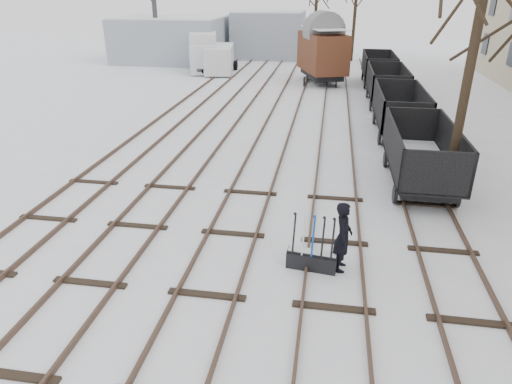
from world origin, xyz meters
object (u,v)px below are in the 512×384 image
(worker, at_px, (343,237))
(panel_van, at_px, (220,59))
(ground_frame, at_px, (312,259))
(box_van_wagon, at_px, (322,51))
(crane, at_px, (158,37))
(lorry, at_px, (203,51))
(freight_wagon_a, at_px, (420,163))

(worker, distance_m, panel_van, 30.02)
(ground_frame, xyz_separation_m, box_van_wagon, (-0.60, 25.38, 2.04))
(ground_frame, xyz_separation_m, worker, (0.75, 0.10, 0.67))
(worker, xyz_separation_m, crane, (-16.91, 32.54, 1.43))
(lorry, bearing_deg, freight_wagon_a, -72.68)
(box_van_wagon, bearing_deg, freight_wagon_a, -96.84)
(crane, bearing_deg, ground_frame, -87.13)
(lorry, height_order, crane, crane)
(freight_wagon_a, relative_size, box_van_wagon, 0.94)
(lorry, relative_size, panel_van, 1.33)
(freight_wagon_a, relative_size, panel_van, 1.03)
(worker, relative_size, box_van_wagon, 0.33)
(panel_van, bearing_deg, freight_wagon_a, -69.13)
(ground_frame, height_order, box_van_wagon, box_van_wagon)
(worker, bearing_deg, ground_frame, 101.02)
(lorry, distance_m, crane, 6.00)
(panel_van, distance_m, crane, 8.20)
(panel_van, bearing_deg, ground_frame, -81.13)
(freight_wagon_a, bearing_deg, lorry, 121.83)
(worker, height_order, box_van_wagon, box_van_wagon)
(ground_frame, height_order, panel_van, panel_van)
(ground_frame, distance_m, lorry, 31.69)
(box_van_wagon, xyz_separation_m, crane, (-15.56, 7.25, 0.05))
(ground_frame, distance_m, freight_wagon_a, 7.19)
(freight_wagon_a, xyz_separation_m, panel_van, (-12.83, 22.21, 0.30))
(box_van_wagon, height_order, crane, crane)
(freight_wagon_a, xyz_separation_m, box_van_wagon, (-4.19, 19.18, 1.47))
(worker, bearing_deg, crane, 30.89)
(freight_wagon_a, distance_m, crane, 33.04)
(panel_van, bearing_deg, worker, -79.71)
(worker, bearing_deg, freight_wagon_a, -21.53)
(box_van_wagon, bearing_deg, ground_frame, -107.81)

